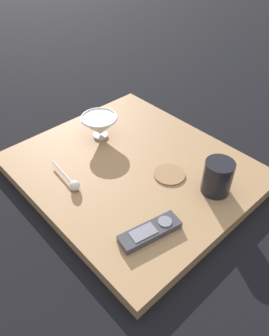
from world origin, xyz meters
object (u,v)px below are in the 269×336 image
at_px(coffee_mug, 218,177).
at_px(tv_remote_near, 150,231).
at_px(teaspoon, 73,184).
at_px(drink_coaster, 169,174).
at_px(cereal_bowl, 100,125).

xyz_separation_m(coffee_mug, tv_remote_near, (-0.01, -0.24, -0.04)).
distance_m(teaspoon, drink_coaster, 0.28).
bearing_deg(coffee_mug, drink_coaster, -159.99).
xyz_separation_m(teaspoon, drink_coaster, (0.15, 0.23, -0.01)).
distance_m(coffee_mug, tv_remote_near, 0.24).
bearing_deg(drink_coaster, cereal_bowl, -174.57).
height_order(cereal_bowl, tv_remote_near, cereal_bowl).
bearing_deg(cereal_bowl, coffee_mug, 10.06).
xyz_separation_m(cereal_bowl, coffee_mug, (0.41, 0.07, 0.01)).
bearing_deg(drink_coaster, coffee_mug, 20.01).
relative_size(cereal_bowl, coffee_mug, 1.24).
relative_size(tv_remote_near, drink_coaster, 1.79).
height_order(coffee_mug, drink_coaster, coffee_mug).
xyz_separation_m(cereal_bowl, teaspoon, (0.14, -0.21, -0.03)).
bearing_deg(drink_coaster, tv_remote_near, -59.55).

